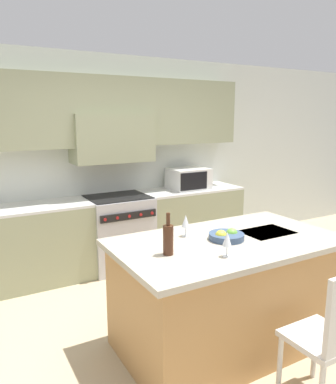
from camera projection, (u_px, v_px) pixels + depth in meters
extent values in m
plane|color=tan|center=(206.00, 342.00, 3.23)|extent=(10.00, 10.00, 0.00)
cube|color=silver|center=(107.00, 160.00, 4.95)|extent=(10.00, 0.06, 2.70)
cube|color=gray|center=(111.00, 112.00, 4.65)|extent=(3.65, 0.34, 0.85)
cube|color=gray|center=(112.00, 138.00, 4.69)|extent=(1.02, 0.40, 0.60)
cube|color=gray|center=(28.00, 247.00, 4.30)|extent=(1.44, 0.62, 0.89)
cube|color=silver|center=(25.00, 208.00, 4.21)|extent=(1.44, 0.62, 0.03)
cube|color=gray|center=(190.00, 221.00, 5.37)|extent=(1.44, 0.62, 0.89)
cube|color=silver|center=(190.00, 190.00, 5.28)|extent=(1.44, 0.62, 0.03)
cube|color=#B7B7BC|center=(119.00, 232.00, 4.82)|extent=(0.78, 0.66, 0.92)
cube|color=black|center=(118.00, 197.00, 4.73)|extent=(0.75, 0.61, 0.01)
cube|color=black|center=(129.00, 216.00, 4.47)|extent=(0.72, 0.02, 0.09)
cylinder|color=#B21E1E|center=(105.00, 220.00, 4.31)|extent=(0.04, 0.02, 0.04)
cylinder|color=#B21E1E|center=(117.00, 218.00, 4.38)|extent=(0.04, 0.02, 0.04)
cylinder|color=#B21E1E|center=(129.00, 216.00, 4.46)|extent=(0.04, 0.02, 0.04)
cylinder|color=#B21E1E|center=(141.00, 215.00, 4.53)|extent=(0.04, 0.02, 0.04)
cylinder|color=#B21E1E|center=(152.00, 213.00, 4.60)|extent=(0.04, 0.02, 0.04)
cube|color=silver|center=(189.00, 179.00, 5.23)|extent=(0.54, 0.42, 0.29)
cube|color=black|center=(194.00, 181.00, 5.03)|extent=(0.42, 0.01, 0.24)
cube|color=#B7844C|center=(227.00, 295.00, 3.15)|extent=(1.77, 0.99, 0.88)
cube|color=#B2A893|center=(228.00, 242.00, 3.06)|extent=(1.88, 1.08, 0.04)
cube|color=#2D2D30|center=(267.00, 232.00, 3.26)|extent=(0.44, 0.32, 0.01)
cylinder|color=#B2B2B7|center=(252.00, 227.00, 3.42)|extent=(0.02, 0.02, 0.00)
cube|color=beige|center=(320.00, 338.00, 2.48)|extent=(0.42, 0.40, 0.04)
cylinder|color=beige|center=(280.00, 365.00, 2.59)|extent=(0.04, 0.04, 0.45)
cylinder|color=beige|center=(315.00, 350.00, 2.76)|extent=(0.04, 0.04, 0.45)
cylinder|color=#422314|center=(168.00, 240.00, 2.70)|extent=(0.08, 0.08, 0.22)
cylinder|color=#422314|center=(168.00, 219.00, 2.67)|extent=(0.03, 0.03, 0.09)
cylinder|color=white|center=(227.00, 256.00, 2.68)|extent=(0.06, 0.06, 0.01)
cylinder|color=white|center=(227.00, 251.00, 2.67)|extent=(0.01, 0.01, 0.07)
cone|color=white|center=(227.00, 239.00, 2.65)|extent=(0.07, 0.07, 0.11)
cylinder|color=white|center=(185.00, 236.00, 3.13)|extent=(0.06, 0.06, 0.01)
cylinder|color=white|center=(186.00, 231.00, 3.13)|extent=(0.01, 0.01, 0.07)
cone|color=white|center=(186.00, 221.00, 3.11)|extent=(0.07, 0.07, 0.11)
cylinder|color=#384C6B|center=(226.00, 236.00, 3.05)|extent=(0.29, 0.29, 0.05)
sphere|color=gold|center=(221.00, 236.00, 3.02)|extent=(0.10, 0.10, 0.10)
sphere|color=#66A83D|center=(232.00, 234.00, 3.07)|extent=(0.10, 0.10, 0.10)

